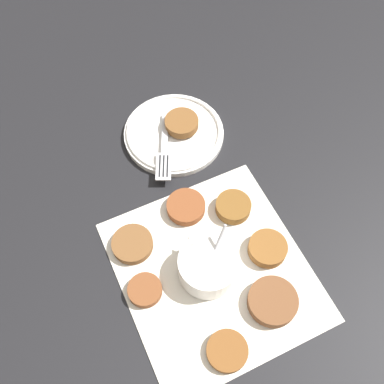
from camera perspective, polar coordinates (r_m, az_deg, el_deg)
The scene contains 13 objects.
ground_plane at distance 0.76m, azimuth 3.33°, elevation -11.82°, with size 4.00×4.00×0.00m, color black.
napkin at distance 0.77m, azimuth 2.74°, elevation -9.93°, with size 0.38×0.36×0.00m.
sauce_bowl at distance 0.74m, azimuth 1.90°, elevation -9.49°, with size 0.11×0.10×0.09m.
fritter_0 at distance 0.73m, azimuth 4.49°, elevation -19.47°, with size 0.06×0.06×0.01m.
fritter_1 at distance 0.75m, azimuth 10.20°, elevation -13.51°, with size 0.08×0.08×0.02m.
fritter_2 at distance 0.78m, azimuth 9.61°, elevation -7.11°, with size 0.07×0.07×0.02m.
fritter_3 at distance 0.81m, azimuth 5.26°, elevation -1.88°, with size 0.06×0.06×0.02m.
fritter_4 at distance 0.80m, azimuth -0.78°, elevation -1.90°, with size 0.07×0.07×0.02m.
fritter_5 at distance 0.75m, azimuth -6.00°, elevation -12.27°, with size 0.06×0.06×0.01m.
fritter_6 at distance 0.78m, azimuth -7.58°, elevation -6.56°, with size 0.07×0.07×0.01m.
serving_plate at distance 0.90m, azimuth -2.32°, elevation 7.52°, with size 0.20×0.20×0.02m.
fritter_on_plate at distance 0.89m, azimuth -1.33°, elevation 8.76°, with size 0.07×0.07×0.02m.
fork at distance 0.86m, azimuth -3.55°, elevation 4.99°, with size 0.14×0.11×0.00m.
Camera 1 is at (-0.17, 0.17, 0.72)m, focal length 42.00 mm.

